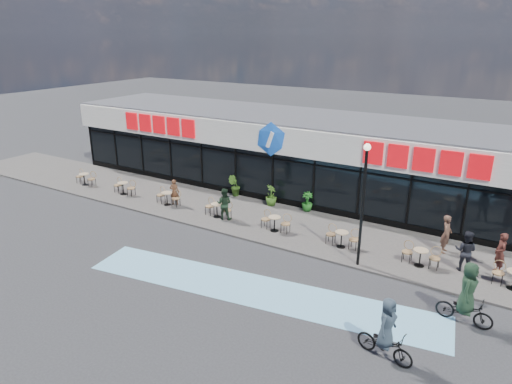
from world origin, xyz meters
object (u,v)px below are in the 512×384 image
(potted_plant_left, at_px, (271,195))
(patron_left, at_px, (174,192))
(potted_plant_right, at_px, (307,202))
(cyclist_a, at_px, (386,337))
(lamp_post, at_px, (363,195))
(potted_plant_mid, at_px, (234,186))
(cyclist_b, at_px, (466,301))
(bistro_set_0, at_px, (85,178))
(pedestrian_c, at_px, (465,251))
(pedestrian_b, at_px, (446,234))
(pedestrian_a, at_px, (500,253))
(patron_right, at_px, (224,204))

(potted_plant_left, bearing_deg, patron_left, -150.20)
(potted_plant_right, distance_m, cyclist_a, 11.80)
(lamp_post, distance_m, potted_plant_left, 8.11)
(potted_plant_mid, bearing_deg, potted_plant_right, 0.32)
(potted_plant_mid, height_order, potted_plant_right, potted_plant_mid)
(cyclist_b, bearing_deg, potted_plant_left, 150.53)
(lamp_post, bearing_deg, bistro_set_0, 176.01)
(pedestrian_c, bearing_deg, pedestrian_b, -50.67)
(potted_plant_mid, bearing_deg, bistro_set_0, -161.31)
(bistro_set_0, relative_size, pedestrian_a, 0.90)
(potted_plant_mid, height_order, pedestrian_a, pedestrian_a)
(potted_plant_left, height_order, pedestrian_a, pedestrian_a)
(pedestrian_c, height_order, cyclist_a, cyclist_a)
(potted_plant_left, bearing_deg, pedestrian_b, -6.67)
(pedestrian_b, distance_m, cyclist_b, 5.24)
(potted_plant_right, distance_m, patron_left, 7.40)
(potted_plant_mid, relative_size, pedestrian_b, 0.71)
(lamp_post, height_order, pedestrian_c, lamp_post)
(potted_plant_left, xyz_separation_m, patron_right, (-1.11, -2.98, 0.26))
(patron_left, bearing_deg, patron_right, 153.98)
(pedestrian_a, xyz_separation_m, pedestrian_c, (-1.22, -0.53, 0.01))
(cyclist_b, bearing_deg, patron_right, 165.24)
(cyclist_a, bearing_deg, pedestrian_c, 79.55)
(patron_right, xyz_separation_m, pedestrian_b, (10.48, 1.88, 0.03))
(bistro_set_0, height_order, pedestrian_a, pedestrian_a)
(lamp_post, height_order, pedestrian_b, lamp_post)
(patron_left, bearing_deg, bistro_set_0, -19.80)
(potted_plant_left, bearing_deg, potted_plant_right, 7.30)
(patron_left, xyz_separation_m, patron_right, (3.59, -0.29, 0.10))
(pedestrian_a, bearing_deg, lamp_post, -89.56)
(lamp_post, relative_size, pedestrian_b, 2.99)
(bistro_set_0, height_order, patron_left, patron_left)
(potted_plant_mid, height_order, cyclist_a, cyclist_a)
(potted_plant_right, distance_m, pedestrian_b, 7.42)
(bistro_set_0, bearing_deg, potted_plant_mid, 18.69)
(pedestrian_a, height_order, pedestrian_c, pedestrian_c)
(potted_plant_mid, xyz_separation_m, pedestrian_a, (14.16, -2.14, 0.24))
(bistro_set_0, xyz_separation_m, potted_plant_right, (13.96, 3.16, 0.07))
(bistro_set_0, relative_size, potted_plant_right, 1.46)
(pedestrian_a, bearing_deg, patron_right, -108.92)
(potted_plant_right, relative_size, patron_left, 0.71)
(potted_plant_left, bearing_deg, pedestrian_c, -13.22)
(lamp_post, xyz_separation_m, potted_plant_left, (-6.49, 4.17, -2.49))
(bistro_set_0, bearing_deg, pedestrian_b, 4.82)
(lamp_post, height_order, potted_plant_right, lamp_post)
(lamp_post, distance_m, patron_right, 8.01)
(patron_right, height_order, pedestrian_c, pedestrian_c)
(pedestrian_c, bearing_deg, cyclist_b, 101.86)
(potted_plant_left, distance_m, patron_right, 3.19)
(bistro_set_0, height_order, pedestrian_c, pedestrian_c)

